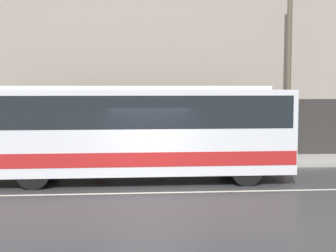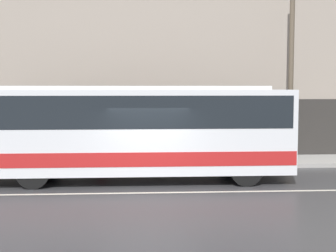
# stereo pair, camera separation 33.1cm
# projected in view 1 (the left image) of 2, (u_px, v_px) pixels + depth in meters

# --- Properties ---
(ground_plane) EXTENTS (60.00, 60.00, 0.00)m
(ground_plane) POSITION_uv_depth(u_px,v_px,m) (151.00, 193.00, 13.87)
(ground_plane) COLOR #38383A
(sidewalk) EXTENTS (60.00, 2.58, 0.16)m
(sidewalk) POSITION_uv_depth(u_px,v_px,m) (145.00, 162.00, 19.12)
(sidewalk) COLOR #A09E99
(sidewalk) RESTS_ON ground_plane
(building_facade) EXTENTS (60.00, 0.35, 10.51)m
(building_facade) POSITION_uv_depth(u_px,v_px,m) (143.00, 43.00, 20.14)
(building_facade) COLOR gray
(building_facade) RESTS_ON ground_plane
(lane_stripe) EXTENTS (54.00, 0.14, 0.01)m
(lane_stripe) POSITION_uv_depth(u_px,v_px,m) (151.00, 193.00, 13.87)
(lane_stripe) COLOR beige
(lane_stripe) RESTS_ON ground_plane
(transit_bus) EXTENTS (10.68, 2.58, 3.18)m
(transit_bus) POSITION_uv_depth(u_px,v_px,m) (129.00, 128.00, 15.59)
(transit_bus) COLOR silver
(transit_bus) RESTS_ON ground_plane
(utility_pole_near) EXTENTS (0.20, 0.20, 7.76)m
(utility_pole_near) POSITION_uv_depth(u_px,v_px,m) (289.00, 65.00, 18.87)
(utility_pole_near) COLOR brown
(utility_pole_near) RESTS_ON sidewalk
(pedestrian_waiting) EXTENTS (0.36, 0.36, 1.75)m
(pedestrian_waiting) POSITION_uv_depth(u_px,v_px,m) (99.00, 143.00, 18.23)
(pedestrian_waiting) COLOR maroon
(pedestrian_waiting) RESTS_ON sidewalk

